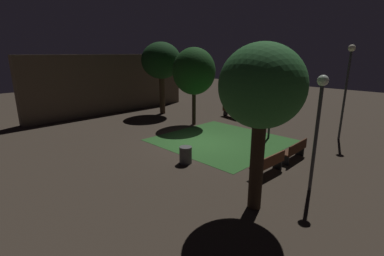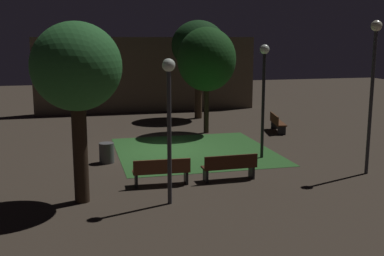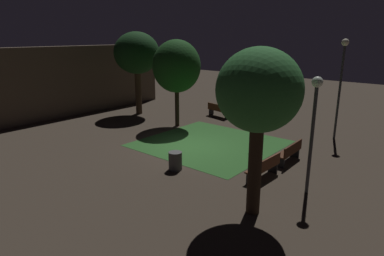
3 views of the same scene
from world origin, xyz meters
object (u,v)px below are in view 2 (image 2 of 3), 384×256
bench_back_row (230,166)px  lamp_post_plaza_west (169,105)px  lamp_post_near_wall (264,81)px  bench_by_lamp (277,122)px  tree_near_wall (207,60)px  lamp_post_path_center (373,73)px  trash_bin (107,153)px  tree_tall_center (77,69)px  tree_lawn_side (198,46)px  bench_near_trees (162,171)px

bench_back_row → lamp_post_plaza_west: (-2.34, -1.70, 2.32)m
bench_back_row → lamp_post_near_wall: lamp_post_near_wall is taller
lamp_post_plaza_west → lamp_post_near_wall: bearing=43.4°
bench_by_lamp → lamp_post_plaza_west: (-7.19, -8.95, 2.32)m
tree_near_wall → lamp_post_path_center: 8.89m
lamp_post_path_center → trash_bin: size_ratio=6.85×
bench_by_lamp → lamp_post_plaza_west: bearing=-128.8°
tree_tall_center → trash_bin: size_ratio=6.70×
tree_tall_center → tree_near_wall: 10.69m
bench_by_lamp → lamp_post_path_center: lamp_post_path_center is taller
tree_tall_center → lamp_post_plaza_west: tree_tall_center is taller
bench_by_lamp → trash_bin: 9.49m
tree_tall_center → lamp_post_plaza_west: bearing=-17.9°
tree_lawn_side → bench_back_row: bearing=-99.9°
lamp_post_near_wall → trash_bin: lamp_post_near_wall is taller
bench_by_lamp → trash_bin: bearing=-155.1°
bench_near_trees → lamp_post_plaza_west: (-0.08, -1.70, 2.32)m
tree_tall_center → bench_near_trees: bearing=20.6°
bench_by_lamp → bench_near_trees: bearing=-134.5°
tree_near_wall → lamp_post_path_center: (3.44, -8.19, -0.12)m
lamp_post_path_center → lamp_post_near_wall: bearing=132.4°
bench_back_row → lamp_post_plaza_west: 3.71m
bench_by_lamp → tree_tall_center: tree_tall_center is taller
tree_lawn_side → lamp_post_path_center: size_ratio=1.08×
bench_by_lamp → trash_bin: (-8.61, -4.00, -0.10)m
bench_near_trees → tree_near_wall: 9.17m
bench_by_lamp → lamp_post_plaza_west: 11.72m
tree_lawn_side → lamp_post_near_wall: tree_lawn_side is taller
trash_bin → tree_lawn_side: bearing=56.5°
lamp_post_plaza_west → bench_near_trees: bearing=87.4°
bench_back_row → tree_tall_center: tree_tall_center is taller
lamp_post_path_center → lamp_post_plaza_west: bearing=-169.4°
bench_near_trees → tree_tall_center: (-2.47, -0.93, 3.28)m
bench_back_row → trash_bin: bearing=139.1°
tree_tall_center → lamp_post_near_wall: (6.90, 3.49, -0.78)m
bench_back_row → bench_by_lamp: same height
bench_back_row → tree_lawn_side: bearing=80.1°
bench_near_trees → bench_by_lamp: same height
lamp_post_near_wall → lamp_post_path_center: 3.98m
lamp_post_path_center → bench_back_row: bearing=175.7°
trash_bin → bench_back_row: bearing=-40.9°
bench_back_row → lamp_post_path_center: bearing=-4.3°
lamp_post_near_wall → bench_back_row: bearing=-130.2°
bench_by_lamp → lamp_post_plaza_west: lamp_post_plaza_west is taller
tree_lawn_side → bench_by_lamp: bearing=-60.5°
bench_by_lamp → tree_near_wall: bearing=170.5°
bench_near_trees → lamp_post_path_center: size_ratio=0.35×
tree_lawn_side → lamp_post_plaza_west: (-4.44, -13.81, -1.31)m
bench_near_trees → tree_tall_center: size_ratio=0.36×
bench_near_trees → tree_near_wall: (3.65, 7.83, 3.08)m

